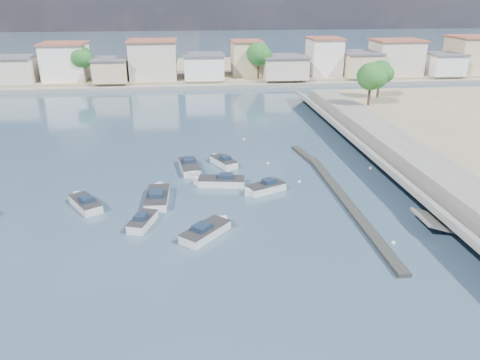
# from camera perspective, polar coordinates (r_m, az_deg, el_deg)

# --- Properties ---
(ground) EXTENTS (400.00, 400.00, 0.00)m
(ground) POSITION_cam_1_polar(r_m,az_deg,el_deg) (73.07, -0.01, 6.66)
(ground) COLOR #2C4558
(ground) RESTS_ON ground
(seawall_walkway) EXTENTS (5.00, 90.00, 1.80)m
(seawall_walkway) POSITION_cam_1_polar(r_m,az_deg,el_deg) (53.79, 23.53, 0.15)
(seawall_walkway) COLOR slate
(seawall_walkway) RESTS_ON ground
(breakwater) EXTENTS (2.00, 31.02, 0.35)m
(breakwater) POSITION_cam_1_polar(r_m,az_deg,el_deg) (49.10, 11.74, -1.34)
(breakwater) COLOR black
(breakwater) RESTS_ON ground
(far_shore_land) EXTENTS (160.00, 40.00, 1.40)m
(far_shore_land) POSITION_cam_1_polar(r_m,az_deg,el_deg) (123.71, -2.85, 13.23)
(far_shore_land) COLOR gray
(far_shore_land) RESTS_ON ground
(far_shore_quay) EXTENTS (160.00, 2.50, 0.80)m
(far_shore_quay) POSITION_cam_1_polar(r_m,az_deg,el_deg) (103.10, -2.02, 11.34)
(far_shore_quay) COLOR slate
(far_shore_quay) RESTS_ON ground
(far_town) EXTENTS (113.01, 12.80, 8.35)m
(far_town) POSITION_cam_1_polar(r_m,az_deg,el_deg) (109.55, 3.45, 14.34)
(far_town) COLOR beige
(far_town) RESTS_ON far_shore_land
(shore_trees) EXTENTS (74.56, 38.32, 7.92)m
(shore_trees) POSITION_cam_1_polar(r_m,az_deg,el_deg) (100.38, 2.98, 14.41)
(shore_trees) COLOR #38281E
(shore_trees) RESTS_ON ground
(motorboat_a) EXTENTS (3.77, 4.69, 1.48)m
(motorboat_a) POSITION_cam_1_polar(r_m,az_deg,el_deg) (47.28, -18.42, -2.70)
(motorboat_a) COLOR silver
(motorboat_a) RESTS_ON ground
(motorboat_b) EXTENTS (2.59, 4.10, 1.48)m
(motorboat_b) POSITION_cam_1_polar(r_m,az_deg,el_deg) (42.35, -11.68, -4.91)
(motorboat_b) COLOR silver
(motorboat_b) RESTS_ON ground
(motorboat_c) EXTENTS (5.56, 2.67, 1.48)m
(motorboat_c) POSITION_cam_1_polar(r_m,az_deg,el_deg) (49.98, -2.57, -0.20)
(motorboat_c) COLOR silver
(motorboat_c) RESTS_ON ground
(motorboat_d) EXTENTS (4.55, 3.30, 1.48)m
(motorboat_d) POSITION_cam_1_polar(r_m,az_deg,el_deg) (48.25, 2.92, -1.04)
(motorboat_d) COLOR silver
(motorboat_d) RESTS_ON ground
(motorboat_e) EXTENTS (2.30, 5.96, 1.48)m
(motorboat_e) POSITION_cam_1_polar(r_m,az_deg,el_deg) (46.98, -10.01, -2.02)
(motorboat_e) COLOR silver
(motorboat_e) RESTS_ON ground
(motorboat_f) EXTENTS (3.18, 4.38, 1.48)m
(motorboat_f) POSITION_cam_1_polar(r_m,az_deg,el_deg) (55.95, -2.11, 2.25)
(motorboat_f) COLOR silver
(motorboat_f) RESTS_ON ground
(motorboat_g) EXTENTS (2.56, 5.71, 1.48)m
(motorboat_g) POSITION_cam_1_polar(r_m,az_deg,el_deg) (54.27, -6.16, 1.50)
(motorboat_g) COLOR silver
(motorboat_g) RESTS_ON ground
(motorboat_h) EXTENTS (4.56, 4.76, 1.48)m
(motorboat_h) POSITION_cam_1_polar(r_m,az_deg,el_deg) (39.90, -4.00, -6.22)
(motorboat_h) COLOR silver
(motorboat_h) RESTS_ON ground
(mooring_buoys) EXTENTS (13.69, 30.89, 0.36)m
(mooring_buoys) POSITION_cam_1_polar(r_m,az_deg,el_deg) (51.91, 9.01, 0.00)
(mooring_buoys) COLOR white
(mooring_buoys) RESTS_ON ground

